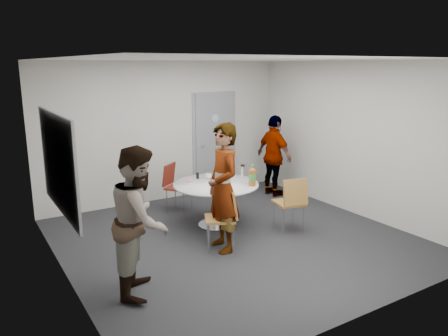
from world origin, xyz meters
TOP-DOWN VIEW (x-y plane):
  - floor at (0.00, 0.00)m, footprint 5.00×5.00m
  - ceiling at (0.00, 0.00)m, footprint 5.00×5.00m
  - wall_back at (0.00, 2.50)m, footprint 5.00×0.00m
  - wall_left at (-2.50, 0.00)m, footprint 0.00×5.00m
  - wall_right at (2.50, 0.00)m, footprint 0.00×5.00m
  - wall_front at (0.00, -2.50)m, footprint 5.00×0.00m
  - door at (1.10, 2.48)m, footprint 1.02×0.17m
  - whiteboard at (-2.46, 0.20)m, footprint 0.04×1.90m
  - table at (0.08, 0.63)m, footprint 1.40×1.40m
  - chair_near_left at (-0.30, -0.22)m, footprint 0.60×0.58m
  - chair_near_right at (0.92, -0.23)m, footprint 0.51×0.55m
  - chair_far at (-0.20, 1.72)m, footprint 0.60×0.61m
  - person_main at (-0.36, -0.22)m, footprint 0.53×0.73m
  - person_left at (-1.79, -0.73)m, footprint 0.99×1.07m
  - person_right at (1.95, 1.54)m, footprint 0.44×0.98m

SIDE VIEW (x-z plane):
  - floor at x=0.00m, z-range 0.00..0.00m
  - chair_far at x=-0.20m, z-range 0.10..0.97m
  - chair_near_left at x=-0.30m, z-range 0.10..0.99m
  - chair_near_right at x=0.92m, z-range 0.10..1.00m
  - table at x=0.08m, z-range 0.10..1.17m
  - person_right at x=1.95m, z-range 0.00..1.65m
  - person_left at x=-1.79m, z-range 0.00..1.75m
  - person_main at x=-0.36m, z-range 0.00..1.85m
  - door at x=1.10m, z-range -0.03..2.09m
  - wall_back at x=0.00m, z-range -1.15..3.85m
  - wall_left at x=-2.50m, z-range -1.15..3.85m
  - wall_right at x=2.50m, z-range -1.15..3.85m
  - wall_front at x=0.00m, z-range -1.15..3.85m
  - whiteboard at x=-2.46m, z-range 0.82..2.08m
  - ceiling at x=0.00m, z-range 2.70..2.70m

